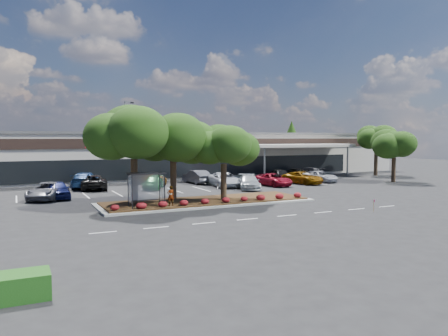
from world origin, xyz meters
name	(u,v)px	position (x,y,z in m)	size (l,w,h in m)	color
ground	(250,208)	(0.00, 0.00, 0.00)	(160.00, 160.00, 0.00)	black
retail_store	(139,154)	(0.06, 33.91, 3.15)	(80.40, 25.20, 6.25)	beige
landscape_island	(206,201)	(-2.00, 4.00, 0.12)	(18.00, 6.00, 0.26)	#A0A09B
lane_markings	(198,193)	(-0.14, 10.42, 0.01)	(33.12, 20.06, 0.01)	silver
shrub_row	(217,200)	(-2.00, 1.90, 0.51)	(17.00, 0.80, 0.50)	maroon
bus_shelter	(146,180)	(-7.50, 2.95, 2.31)	(2.75, 1.55, 2.59)	black
island_tree_west	(134,154)	(-8.00, 4.50, 4.21)	(7.20, 7.20, 7.89)	#17350B
island_tree_mid	(173,157)	(-4.50, 5.20, 3.92)	(6.60, 6.60, 7.32)	#17350B
island_tree_east	(224,161)	(-0.50, 3.70, 3.51)	(5.80, 5.80, 6.50)	#17350B
tree_east_near	(394,156)	(26.00, 10.00, 3.25)	(5.60, 5.60, 6.51)	#17350B
tree_east_far	(376,149)	(31.00, 18.00, 3.81)	(6.40, 6.40, 7.62)	#17350B
conifer_north_east	(291,143)	(34.00, 44.00, 4.50)	(3.96, 3.96, 9.00)	#17350B
person_waiting	(171,196)	(-5.71, 2.32, 1.03)	(0.56, 0.37, 1.55)	#594C47
light_pole	(126,145)	(-3.39, 27.21, 4.57)	(1.38, 0.88, 10.28)	#A0A09B
survey_stake	(374,204)	(7.59, -5.40, 0.59)	(0.07, 0.14, 0.91)	#9D7952
car_0	(48,191)	(-13.96, 12.15, 0.77)	(2.54, 5.51, 1.53)	slate
car_1	(57,190)	(-13.12, 12.34, 0.80)	(1.88, 4.67, 1.59)	navy
car_2	(153,183)	(-3.14, 15.71, 0.67)	(1.87, 4.61, 1.34)	#195728
car_4	(224,180)	(4.70, 14.37, 0.80)	(2.65, 5.75, 1.60)	silver
car_5	(249,182)	(6.04, 11.09, 0.75)	(2.11, 5.20, 1.51)	#9CA4A8
car_6	(273,180)	(10.03, 12.70, 0.71)	(2.35, 5.11, 1.42)	maroon
car_7	(303,178)	(14.42, 12.98, 0.73)	(2.43, 5.26, 1.46)	#7A4906
car_8	(320,176)	(17.83, 14.06, 0.67)	(2.24, 4.86, 1.35)	#A3A6AF
car_9	(85,180)	(-9.61, 19.96, 0.86)	(2.41, 5.93, 1.72)	navy
car_10	(94,182)	(-8.99, 17.99, 0.79)	(2.62, 5.68, 1.58)	black
car_12	(152,179)	(-1.96, 20.26, 0.66)	(2.19, 4.75, 1.32)	brown
car_13	(197,177)	(3.19, 18.93, 0.81)	(1.71, 4.90, 1.61)	#4D4E54
car_14	(222,178)	(5.96, 17.64, 0.69)	(1.45, 4.16, 1.37)	#9C9FA6
car_15	(278,175)	(13.91, 17.56, 0.78)	(1.85, 4.60, 1.57)	black
car_16	(294,173)	(17.94, 19.77, 0.66)	(1.85, 4.55, 1.32)	black
car_17	(308,172)	(20.87, 20.69, 0.67)	(1.88, 4.61, 1.34)	#57575E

